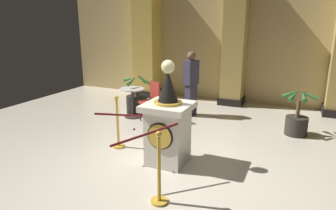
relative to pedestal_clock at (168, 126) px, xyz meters
name	(u,v)px	position (x,y,z in m)	size (l,w,h in m)	color
ground_plane	(172,167)	(0.14, -0.14, -0.67)	(11.44, 11.44, 0.00)	beige
back_wall	(238,33)	(0.14, 4.72, 1.35)	(11.44, 0.16, 4.05)	tan
pedestal_clock	(168,126)	(0.00, 0.00, 0.00)	(0.77, 0.77, 1.76)	silver
stanchion_near	(118,129)	(-1.15, 0.23, -0.31)	(0.24, 0.24, 1.02)	gold
stanchion_far	(159,178)	(0.38, -1.14, -0.32)	(0.24, 0.24, 1.02)	gold
velvet_rope	(134,124)	(-0.38, -0.45, 0.12)	(1.47, 1.47, 0.22)	#591419
column_left	(147,35)	(-2.66, 4.33, 1.26)	(0.86, 0.86, 3.89)	black
column_centre_rear	(235,37)	(0.14, 4.33, 1.26)	(0.72, 0.72, 3.89)	black
potted_palm_left	(137,102)	(-1.94, 2.34, -0.36)	(0.84, 0.82, 1.07)	black
potted_palm_right	(297,119)	(1.96, 2.33, -0.33)	(0.71, 0.68, 1.04)	#2D2823
bystander_guest	(191,82)	(-0.58, 2.75, 0.20)	(0.33, 0.41, 1.64)	#383347
cafe_table	(133,99)	(-1.87, 2.01, -0.20)	(0.62, 0.62, 0.74)	#332D28
cafe_chair_red	(152,98)	(-1.28, 1.93, -0.10)	(0.55, 0.55, 0.96)	black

